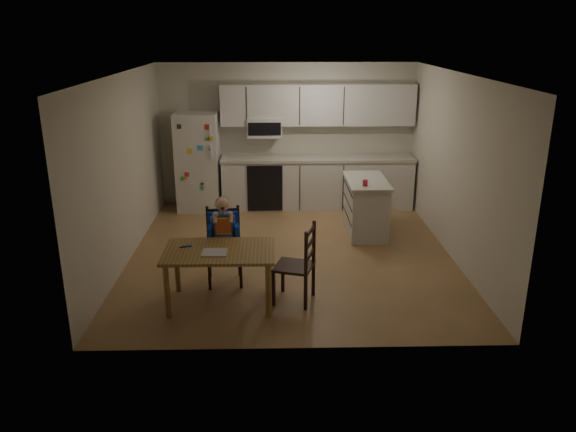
% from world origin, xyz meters
% --- Properties ---
extents(room, '(4.52, 5.01, 2.51)m').
position_xyz_m(room, '(0.00, 0.48, 1.25)').
color(room, olive).
rests_on(room, ground).
extents(refrigerator, '(0.72, 0.70, 1.70)m').
position_xyz_m(refrigerator, '(-1.55, 2.15, 0.85)').
color(refrigerator, silver).
rests_on(refrigerator, ground).
extents(kitchen_run, '(3.37, 0.62, 2.15)m').
position_xyz_m(kitchen_run, '(0.50, 2.24, 0.88)').
color(kitchen_run, silver).
rests_on(kitchen_run, ground).
extents(kitchen_island, '(0.61, 1.16, 0.86)m').
position_xyz_m(kitchen_island, '(1.18, 0.83, 0.43)').
color(kitchen_island, silver).
rests_on(kitchen_island, ground).
extents(red_cup, '(0.07, 0.07, 0.09)m').
position_xyz_m(red_cup, '(1.10, 0.48, 0.90)').
color(red_cup, red).
rests_on(red_cup, kitchen_island).
extents(dining_table, '(1.25, 0.81, 0.67)m').
position_xyz_m(dining_table, '(-0.86, -1.50, 0.58)').
color(dining_table, brown).
rests_on(dining_table, ground).
extents(napkin, '(0.28, 0.24, 0.01)m').
position_xyz_m(napkin, '(-0.90, -1.59, 0.68)').
color(napkin, '#A5A6AA').
rests_on(napkin, dining_table).
extents(toddler_spoon, '(0.12, 0.06, 0.02)m').
position_xyz_m(toddler_spoon, '(-1.26, -1.42, 0.68)').
color(toddler_spoon, blue).
rests_on(toddler_spoon, dining_table).
extents(chair_booster, '(0.46, 0.46, 1.12)m').
position_xyz_m(chair_booster, '(-0.86, -0.89, 0.68)').
color(chair_booster, black).
rests_on(chair_booster, ground).
extents(chair_side, '(0.53, 0.53, 0.95)m').
position_xyz_m(chair_side, '(0.08, -1.48, 0.54)').
color(chair_side, black).
rests_on(chair_side, ground).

